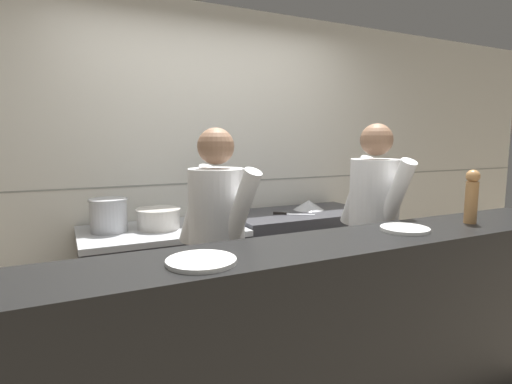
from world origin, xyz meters
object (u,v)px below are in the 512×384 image
chefs_knife (290,214)px  chef_head_cook (217,250)px  braising_pot (210,212)px  plated_dish_appetiser (405,229)px  pepper_mill (472,195)px  oven_range (163,287)px  stock_pot (109,214)px  chef_sous (373,230)px  mixing_bowl_steel (309,205)px  plated_dish_main (201,261)px  sauce_pot (158,218)px

chefs_knife → chef_head_cook: size_ratio=0.19×
braising_pot → plated_dish_appetiser: size_ratio=1.14×
chefs_knife → chef_head_cook: bearing=-144.0°
chefs_knife → pepper_mill: bearing=-72.7°
oven_range → pepper_mill: pepper_mill is taller
stock_pot → chef_sous: size_ratio=0.16×
mixing_bowl_steel → chefs_knife: size_ratio=0.89×
mixing_bowl_steel → plated_dish_main: 2.08m
sauce_pot → chef_head_cook: (0.18, -0.71, -0.08)m
oven_range → stock_pot: bearing=170.8°
pepper_mill → chef_head_cook: bearing=152.4°
chef_sous → plated_dish_appetiser: bearing=-114.8°
plated_dish_appetiser → chef_head_cook: 1.03m
chefs_knife → chef_sous: chef_sous is taller
stock_pot → chefs_knife: size_ratio=0.88×
plated_dish_main → stock_pot: bearing=97.1°
sauce_pot → plated_dish_main: 1.43m
sauce_pot → chefs_knife: 1.05m
mixing_bowl_steel → plated_dish_main: (-1.46, -1.47, 0.11)m
plated_dish_main → chef_sous: chef_sous is taller
plated_dish_appetiser → pepper_mill: pepper_mill is taller
mixing_bowl_steel → plated_dish_appetiser: 1.45m
oven_range → plated_dish_appetiser: bearing=-54.8°
chefs_knife → plated_dish_main: size_ratio=1.10×
braising_pot → chefs_knife: (0.66, -0.06, -0.06)m
chef_head_cook → braising_pot: bearing=54.3°
plated_dish_appetiser → chef_head_cook: chef_head_cook is taller
oven_range → chef_sous: chef_sous is taller
oven_range → mixing_bowl_steel: (1.30, 0.06, 0.51)m
plated_dish_appetiser → plated_dish_main: bearing=-176.7°
stock_pot → mixing_bowl_steel: bearing=0.0°
chefs_knife → plated_dish_appetiser: 1.28m
braising_pot → plated_dish_main: size_ratio=1.04×
pepper_mill → plated_dish_appetiser: bearing=177.5°
plated_dish_main → chef_head_cook: size_ratio=0.17×
stock_pot → pepper_mill: size_ratio=0.86×
mixing_bowl_steel → chef_head_cook: size_ratio=0.17×
mixing_bowl_steel → chefs_knife: 0.30m
stock_pot → oven_range: bearing=-9.2°
chef_head_cook → plated_dish_appetiser: bearing=-58.5°
pepper_mill → chef_sous: (-0.17, 0.58, -0.30)m
plated_dish_appetiser → chef_head_cook: bearing=140.9°
chefs_knife → chef_sous: 0.75m
stock_pot → pepper_mill: pepper_mill is taller
plated_dish_appetiser → pepper_mill: size_ratio=0.82×
chefs_knife → pepper_mill: size_ratio=0.98×
stock_pot → plated_dish_main: (0.18, -1.47, 0.05)m
sauce_pot → plated_dish_appetiser: 1.67m
oven_range → mixing_bowl_steel: mixing_bowl_steel is taller
chefs_knife → chef_sous: size_ratio=0.18×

